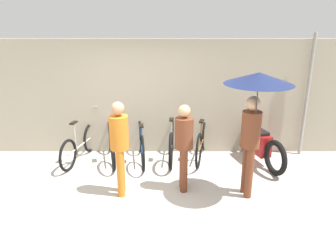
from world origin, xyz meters
TOP-DOWN VIEW (x-y plane):
  - ground_plane at (0.00, 0.00)m, footprint 30.00×30.00m
  - back_wall at (0.00, 2.13)m, footprint 11.79×0.12m
  - parked_bicycle_0 at (-1.31, 1.61)m, footprint 0.54×1.66m
  - parked_bicycle_1 at (-0.66, 1.67)m, footprint 0.58×1.79m
  - parked_bicycle_2 at (-0.00, 1.62)m, footprint 0.44×1.77m
  - parked_bicycle_3 at (0.66, 1.70)m, footprint 0.44×1.84m
  - parked_bicycle_4 at (1.31, 1.72)m, footprint 0.55×1.71m
  - pedestrian_leading at (-0.24, 0.20)m, footprint 0.32×0.32m
  - pedestrian_center at (0.85, 0.35)m, footprint 0.32×0.32m
  - pedestrian_trailing at (1.95, 0.07)m, footprint 1.07×1.07m
  - motorcycle at (2.48, 1.57)m, footprint 0.80×1.99m
  - awning_pole at (3.55, 1.94)m, footprint 0.07×0.07m

SIDE VIEW (x-z plane):
  - ground_plane at x=0.00m, z-range 0.00..0.00m
  - parked_bicycle_0 at x=-1.31m, z-range -0.19..0.90m
  - parked_bicycle_1 at x=-0.66m, z-range -0.16..0.92m
  - parked_bicycle_4 at x=1.31m, z-range -0.14..0.91m
  - parked_bicycle_2 at x=0.00m, z-range -0.13..0.91m
  - motorcycle at x=2.48m, z-range -0.06..0.86m
  - parked_bicycle_3 at x=0.66m, z-range -0.10..0.90m
  - pedestrian_center at x=0.85m, z-range 0.13..1.70m
  - pedestrian_leading at x=-0.24m, z-range 0.14..1.80m
  - back_wall at x=0.00m, z-range 0.00..2.53m
  - awning_pole at x=3.55m, z-range 0.00..2.66m
  - pedestrian_trailing at x=1.95m, z-range 0.64..2.80m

